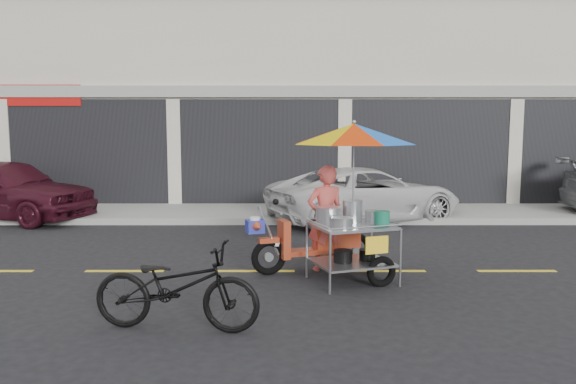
{
  "coord_description": "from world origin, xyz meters",
  "views": [
    {
      "loc": [
        -1.51,
        -8.37,
        2.21
      ],
      "look_at": [
        -1.5,
        0.6,
        1.15
      ],
      "focal_mm": 35.0,
      "sensor_mm": 36.0,
      "label": 1
    }
  ],
  "objects_px": {
    "maroon_sedan": "(4,189)",
    "near_bicycle": "(176,287)",
    "food_vendor_rig": "(342,179)",
    "white_pickup": "(365,195)"
  },
  "relations": [
    {
      "from": "white_pickup",
      "to": "food_vendor_rig",
      "type": "bearing_deg",
      "value": 143.15
    },
    {
      "from": "maroon_sedan",
      "to": "food_vendor_rig",
      "type": "relative_size",
      "value": 1.62
    },
    {
      "from": "maroon_sedan",
      "to": "near_bicycle",
      "type": "relative_size",
      "value": 2.36
    },
    {
      "from": "white_pickup",
      "to": "near_bicycle",
      "type": "bearing_deg",
      "value": 131.77
    },
    {
      "from": "white_pickup",
      "to": "food_vendor_rig",
      "type": "height_order",
      "value": "food_vendor_rig"
    },
    {
      "from": "maroon_sedan",
      "to": "near_bicycle",
      "type": "distance_m",
      "value": 9.01
    },
    {
      "from": "near_bicycle",
      "to": "food_vendor_rig",
      "type": "distance_m",
      "value": 3.09
    },
    {
      "from": "white_pickup",
      "to": "maroon_sedan",
      "type": "bearing_deg",
      "value": 63.6
    },
    {
      "from": "maroon_sedan",
      "to": "food_vendor_rig",
      "type": "xyz_separation_m",
      "value": [
        7.44,
        -5.0,
        0.7
      ]
    },
    {
      "from": "maroon_sedan",
      "to": "white_pickup",
      "type": "height_order",
      "value": "maroon_sedan"
    }
  ]
}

